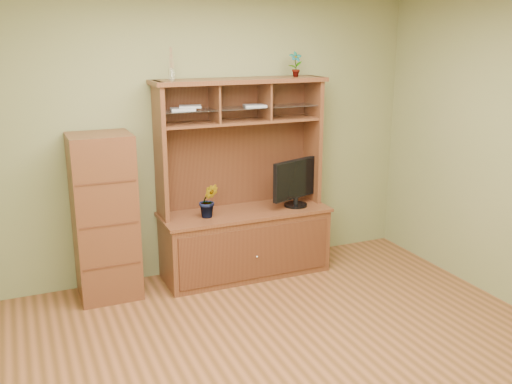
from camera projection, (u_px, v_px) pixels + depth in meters
room at (291, 185)px, 3.67m from camera, size 4.54×4.04×2.74m
media_hutch at (244, 222)px, 5.56m from camera, size 1.66×0.61×1.90m
monitor at (296, 182)px, 5.58m from camera, size 0.57×0.25×0.47m
orchid_plant at (209, 200)px, 5.26m from camera, size 0.21×0.18×0.32m
top_plant at (296, 64)px, 5.45m from camera, size 0.14×0.11×0.24m
reed_diffuser at (172, 67)px, 4.99m from camera, size 0.06×0.06×0.29m
magazines at (209, 107)px, 5.21m from camera, size 0.94×0.20×0.04m
side_cabinet at (105, 217)px, 5.01m from camera, size 0.53×0.48×1.48m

